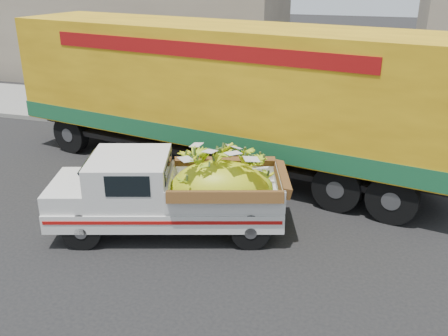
% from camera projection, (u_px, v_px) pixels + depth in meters
% --- Properties ---
extents(ground, '(100.00, 100.00, 0.00)m').
position_uv_depth(ground, '(112.00, 212.00, 11.21)').
color(ground, black).
rests_on(ground, ground).
extents(curb, '(60.00, 0.25, 0.15)m').
position_uv_depth(curb, '(198.00, 133.00, 16.26)').
color(curb, gray).
rests_on(curb, ground).
extents(sidewalk, '(60.00, 4.00, 0.14)m').
position_uv_depth(sidewalk, '(217.00, 116.00, 18.12)').
color(sidewalk, gray).
rests_on(sidewalk, ground).
extents(building_left, '(18.00, 6.00, 5.00)m').
position_uv_depth(building_left, '(99.00, 23.00, 24.58)').
color(building_left, gray).
rests_on(building_left, ground).
extents(pickup_truck, '(4.95, 2.98, 1.63)m').
position_uv_depth(pickup_truck, '(185.00, 192.00, 10.14)').
color(pickup_truck, black).
rests_on(pickup_truck, ground).
extents(semi_trailer, '(12.09, 4.86, 3.80)m').
position_uv_depth(semi_trailer, '(222.00, 92.00, 12.88)').
color(semi_trailer, black).
rests_on(semi_trailer, ground).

